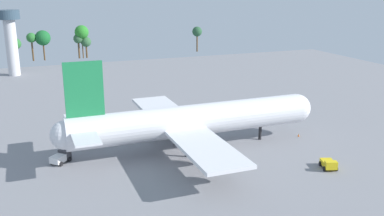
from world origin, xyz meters
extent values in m
plane|color=gray|center=(0.00, 0.00, 0.00)|extent=(238.31, 238.31, 0.00)
cylinder|color=silver|center=(0.00, 0.00, 6.66)|extent=(53.37, 6.79, 6.79)
sphere|color=silver|center=(26.68, 0.00, 6.66)|extent=(6.65, 6.65, 6.65)
sphere|color=silver|center=(-26.68, 0.00, 6.66)|extent=(5.77, 5.77, 5.77)
cube|color=#1E7F47|center=(-22.41, 0.00, 15.49)|extent=(7.47, 0.50, 10.86)
cube|color=silver|center=(-23.48, -5.39, 7.68)|extent=(4.80, 10.18, 0.36)
cube|color=silver|center=(-23.48, 5.39, 7.68)|extent=(4.80, 10.18, 0.36)
cube|color=silver|center=(-2.67, -13.63, 5.64)|extent=(9.07, 23.19, 0.70)
cube|color=silver|center=(-2.67, 13.63, 5.64)|extent=(9.07, 23.19, 0.70)
cylinder|color=gray|center=(-1.67, -10.15, 3.87)|extent=(5.43, 2.85, 2.85)
cylinder|color=gray|center=(-1.67, -18.73, 3.87)|extent=(5.43, 2.85, 2.85)
cylinder|color=gray|center=(-1.67, 10.15, 3.87)|extent=(5.43, 2.85, 2.85)
cylinder|color=gray|center=(-1.67, 18.73, 3.87)|extent=(5.43, 2.85, 2.85)
cylinder|color=black|center=(17.08, 0.00, 1.63)|extent=(0.70, 0.70, 3.27)
cylinder|color=black|center=(-2.67, -3.73, 1.63)|extent=(0.70, 0.70, 3.27)
cylinder|color=black|center=(-2.67, 3.73, 1.63)|extent=(0.70, 0.70, 3.27)
cube|color=yellow|center=(20.86, -20.84, 1.25)|extent=(2.57, 1.94, 1.56)
cube|color=yellow|center=(21.50, -18.96, 0.96)|extent=(3.05, 3.31, 0.98)
cylinder|color=black|center=(19.73, -20.33, 0.48)|extent=(0.57, 0.99, 0.95)
cylinder|color=black|center=(22.07, -21.13, 0.48)|extent=(0.57, 0.99, 0.95)
cylinder|color=black|center=(20.53, -17.99, 0.48)|extent=(0.57, 0.99, 0.95)
cylinder|color=black|center=(22.87, -18.79, 0.48)|extent=(0.57, 0.99, 0.95)
cube|color=#333338|center=(-26.78, 3.45, 1.40)|extent=(2.69, 2.68, 1.92)
cube|color=white|center=(-28.29, 1.94, 1.12)|extent=(3.50, 3.50, 1.35)
cylinder|color=black|center=(-25.95, 2.57, 0.44)|extent=(0.83, 0.83, 0.89)
cylinder|color=black|center=(-27.66, 4.28, 0.44)|extent=(0.83, 0.83, 0.89)
cylinder|color=black|center=(-27.81, 0.70, 0.44)|extent=(0.83, 0.83, 0.89)
cylinder|color=black|center=(-29.53, 2.41, 0.44)|extent=(0.83, 0.83, 0.89)
cone|color=orange|center=(26.81, -1.50, 0.30)|extent=(0.42, 0.42, 0.60)
cylinder|color=silver|center=(-36.86, 101.26, 11.03)|extent=(4.50, 4.50, 22.07)
cylinder|color=#334756|center=(-36.86, 101.26, 23.85)|extent=(8.54, 8.54, 3.56)
cylinder|color=#51381E|center=(-35.84, 134.44, 3.49)|extent=(0.68, 0.68, 6.97)
sphere|color=#2B6D30|center=(-35.84, 134.44, 8.49)|extent=(5.06, 5.06, 5.06)
cylinder|color=#51381E|center=(-28.72, 134.44, 4.83)|extent=(0.78, 0.78, 9.67)
sphere|color=#296B2E|center=(-28.72, 134.44, 11.03)|extent=(4.56, 4.56, 4.56)
cylinder|color=#51381E|center=(-23.63, 134.44, 4.28)|extent=(0.71, 0.71, 8.56)
sphere|color=#195F2A|center=(-23.63, 134.44, 10.71)|extent=(7.16, 7.16, 7.16)
cylinder|color=#51381E|center=(-7.32, 134.44, 4.13)|extent=(0.87, 0.87, 8.26)
sphere|color=#305835|center=(-7.32, 134.44, 9.65)|extent=(4.61, 4.61, 4.61)
cylinder|color=#51381E|center=(-5.45, 134.44, 5.36)|extent=(0.55, 0.55, 10.73)
sphere|color=#287E26|center=(-5.45, 134.44, 12.73)|extent=(6.69, 6.69, 6.69)
cylinder|color=#51381E|center=(-3.70, 134.44, 3.23)|extent=(0.83, 0.83, 6.47)
sphere|color=#315D37|center=(-3.70, 134.44, 7.97)|extent=(5.01, 5.01, 5.01)
cylinder|color=#51381E|center=(55.15, 134.44, 4.59)|extent=(0.76, 0.76, 9.19)
sphere|color=#295434|center=(55.15, 134.44, 10.77)|extent=(5.27, 5.27, 5.27)
camera|label=1|loc=(-32.49, -83.67, 34.96)|focal=40.63mm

